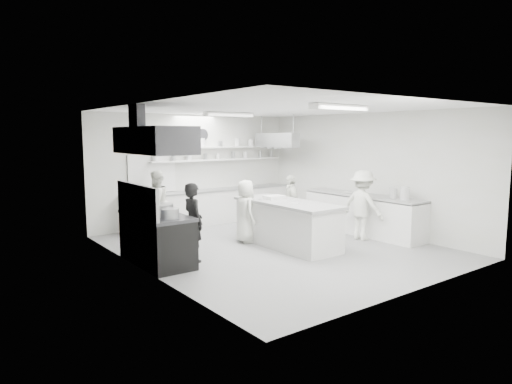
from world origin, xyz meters
TOP-DOWN VIEW (x-y plane):
  - floor at (0.00, 0.00)m, footprint 6.00×7.00m
  - ceiling at (0.00, 0.00)m, footprint 6.00×7.00m
  - wall_back at (0.00, 3.50)m, footprint 6.00×0.04m
  - wall_front at (0.00, -3.50)m, footprint 6.00×0.04m
  - wall_left at (-3.00, 0.00)m, footprint 0.04×7.00m
  - wall_right at (3.00, 0.00)m, footprint 0.04×7.00m
  - stove at (-2.60, 0.40)m, footprint 0.80×1.80m
  - exhaust_hood at (-2.60, 0.40)m, footprint 0.85×2.00m
  - back_counter at (0.30, 3.20)m, footprint 5.00×0.60m
  - shelf_lower at (0.70, 3.37)m, footprint 4.20×0.26m
  - shelf_upper at (0.70, 3.37)m, footprint 4.20×0.26m
  - pass_through_window at (-1.30, 3.48)m, footprint 1.30×0.04m
  - wall_clock at (0.20, 3.46)m, footprint 0.32×0.05m
  - right_counter at (2.65, -0.20)m, footprint 0.74×3.30m
  - pot_rack at (2.00, 2.40)m, footprint 0.30×1.60m
  - light_fixture_front at (0.00, -1.80)m, footprint 1.30×0.25m
  - light_fixture_rear at (0.00, 1.80)m, footprint 1.30×0.25m
  - prep_island at (0.30, -0.05)m, footprint 0.96×2.56m
  - stove_pot at (-2.60, 0.16)m, footprint 0.44×0.44m
  - cook_stove at (-1.96, 0.11)m, footprint 0.40×0.58m
  - cook_back at (-1.49, 2.84)m, footprint 0.95×0.87m
  - cook_island_left at (-0.24, 0.78)m, footprint 0.62×0.79m
  - cook_island_right at (1.28, 0.96)m, footprint 0.68×0.92m
  - cook_right at (2.10, -0.65)m, footprint 0.70×1.11m
  - bowl_island_a at (0.06, 0.49)m, footprint 0.31×0.31m
  - bowl_island_b at (0.21, -0.41)m, footprint 0.23×0.23m
  - bowl_right at (2.58, 0.27)m, footprint 0.23×0.23m

SIDE VIEW (x-z plane):
  - floor at x=0.00m, z-range -0.02..0.00m
  - stove at x=-2.60m, z-range 0.00..0.90m
  - back_counter at x=0.30m, z-range 0.00..0.92m
  - right_counter at x=2.65m, z-range 0.00..0.94m
  - prep_island at x=0.30m, z-range 0.00..0.95m
  - cook_island_left at x=-0.24m, z-range 0.00..1.43m
  - cook_island_right at x=1.28m, z-range 0.00..1.45m
  - cook_stove at x=-1.96m, z-range 0.00..1.54m
  - cook_back at x=-1.49m, z-range 0.00..1.58m
  - cook_right at x=2.10m, z-range 0.00..1.63m
  - bowl_right at x=2.58m, z-range 0.94..0.99m
  - bowl_island_a at x=0.06m, z-range 0.95..1.00m
  - bowl_island_b at x=0.21m, z-range 0.95..1.01m
  - stove_pot at x=-2.60m, z-range 0.91..1.18m
  - pass_through_window at x=-1.30m, z-range 0.95..1.95m
  - wall_back at x=0.00m, z-range 0.00..3.00m
  - wall_front at x=0.00m, z-range 0.00..3.00m
  - wall_left at x=-3.00m, z-range 0.00..3.00m
  - wall_right at x=3.00m, z-range 0.00..3.00m
  - shelf_lower at x=0.70m, z-range 1.73..1.77m
  - shelf_upper at x=0.70m, z-range 2.08..2.12m
  - pot_rack at x=2.00m, z-range 2.10..2.50m
  - exhaust_hood at x=-2.60m, z-range 2.10..2.60m
  - wall_clock at x=0.20m, z-range 2.29..2.61m
  - light_fixture_front at x=0.00m, z-range 2.89..2.99m
  - light_fixture_rear at x=0.00m, z-range 2.89..2.99m
  - ceiling at x=0.00m, z-range 3.00..3.02m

